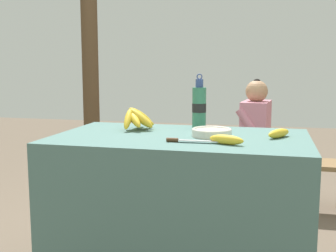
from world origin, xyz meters
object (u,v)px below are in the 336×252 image
Objects in this scene: banana_bunch_ripe at (137,118)px; loose_banana_front at (226,140)px; seated_vendor at (249,135)px; banana_bunch_green at (182,148)px; knife at (186,140)px; support_post_near at (90,55)px; serving_bowl at (212,132)px; loose_banana_side at (279,133)px; water_bottle at (199,107)px; wooden_bench at (239,165)px.

banana_bunch_ripe reaches higher than loose_banana_front.
seated_vendor reaches higher than banana_bunch_green.
knife is 0.24× the size of seated_vendor.
support_post_near is (-1.39, 1.63, 0.43)m from loose_banana_front.
banana_bunch_green is (-0.32, 1.47, -0.33)m from knife.
banana_bunch_ripe is 1.35× the size of serving_bowl.
banana_bunch_ripe is at bearing 134.13° from knife.
loose_banana_front is at bearing -49.51° from support_post_near.
serving_bowl is 0.22m from loose_banana_front.
knife is (-0.09, -0.20, -0.01)m from serving_bowl.
support_post_near reaches higher than seated_vendor.
knife is 2.06m from support_post_near.
support_post_near is (-1.62, 1.38, 0.43)m from loose_banana_side.
water_bottle is 1.81× the size of loose_banana_side.
seated_vendor reaches higher than loose_banana_front.
loose_banana_side is 0.10× the size of wooden_bench.
loose_banana_front is (0.21, -0.48, -0.10)m from water_bottle.
water_bottle is 0.30× the size of seated_vendor.
serving_bowl is at bearing 90.13° from seated_vendor.
support_post_near reaches higher than water_bottle.
water_bottle is 1.13m from banana_bunch_green.
support_post_near is at bearing 135.75° from water_bottle.
seated_vendor is 0.42× the size of support_post_near.
seated_vendor reaches higher than wooden_bench.
seated_vendor is 0.56m from banana_bunch_green.
loose_banana_side is 0.07× the size of support_post_near.
knife is at bearing -115.33° from serving_bowl.
loose_banana_front is 2.18m from support_post_near.
water_bottle is 1.24× the size of knife.
support_post_near reaches higher than wooden_bench.
loose_banana_front is 1.54m from wooden_bench.
serving_bowl reaches higher than banana_bunch_green.
loose_banana_front is at bearing -66.49° from water_bottle.
loose_banana_side is at bearing -40.41° from support_post_near.
seated_vendor is at bearing 83.99° from serving_bowl.
water_bottle reaches higher than seated_vendor.
loose_banana_front is 0.66× the size of banana_bunch_green.
seated_vendor is at bearing 62.82° from banana_bunch_ripe.
serving_bowl is 0.78× the size of banana_bunch_green.
banana_bunch_green is (-0.74, 1.23, -0.34)m from loose_banana_side.
water_bottle is at bearing 89.81° from knife.
loose_banana_front is at bearing 94.74° from seated_vendor.
knife is 1.47m from seated_vendor.
banana_bunch_ripe is 1.27m from seated_vendor.
loose_banana_side is 1.34m from wooden_bench.
serving_bowl is 0.11× the size of wooden_bench.
banana_bunch_green is at bearing 88.75° from banana_bunch_ripe.
banana_bunch_ripe is 0.26× the size of seated_vendor.
seated_vendor is (0.04, 1.44, -0.21)m from loose_banana_front.
water_bottle is 1.68m from support_post_near.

